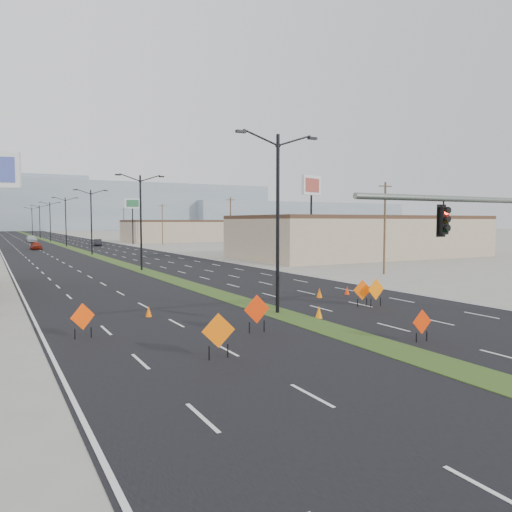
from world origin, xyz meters
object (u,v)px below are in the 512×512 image
streetlight_0 (278,217)px  car_far (31,239)px  construction_sign_1 (218,332)px  cone_3 (149,312)px  car_left (36,246)px  pole_sign_east_near (311,192)px  streetlight_6 (32,221)px  construction_sign_3 (422,323)px  construction_sign_4 (362,291)px  pole_sign_east_far (132,207)px  construction_sign_5 (376,290)px  streetlight_4 (50,220)px  streetlight_5 (40,220)px  cone_1 (319,293)px  streetlight_1 (141,219)px  car_mid (98,243)px  cone_2 (347,291)px  streetlight_3 (66,220)px  streetlight_2 (91,220)px  construction_sign_0 (83,318)px  cone_0 (319,312)px

streetlight_0 → car_far: streetlight_0 is taller
construction_sign_1 → cone_3: size_ratio=2.97×
car_left → pole_sign_east_near: bearing=-66.2°
streetlight_6 → construction_sign_3: 176.82m
construction_sign_1 → construction_sign_4: size_ratio=1.07×
cone_3 → pole_sign_east_far: bearing=75.9°
construction_sign_5 → car_left: bearing=96.2°
streetlight_4 → pole_sign_east_near: size_ratio=0.95×
streetlight_5 → streetlight_6: same height
car_far → construction_sign_4: (10.17, -112.63, 0.16)m
construction_sign_4 → pole_sign_east_near: bearing=71.1°
cone_1 → cone_3: size_ratio=1.16×
streetlight_4 → construction_sign_1: bearing=-93.3°
streetlight_1 → car_mid: streetlight_1 is taller
construction_sign_1 → cone_2: (14.79, 10.79, -0.74)m
construction_sign_3 → construction_sign_5: bearing=60.9°
streetlight_3 → car_far: 28.78m
streetlight_2 → streetlight_4: (0.00, 56.00, 0.00)m
car_mid → construction_sign_1: construction_sign_1 is taller
car_left → cone_3: size_ratio=7.16×
streetlight_6 → car_mid: (6.20, -84.12, -4.70)m
car_mid → construction_sign_5: bearing=-82.7°
car_mid → construction_sign_0: size_ratio=2.73×
streetlight_3 → car_left: 12.07m
streetlight_2 → streetlight_6: bearing=90.0°
construction_sign_1 → construction_sign_0: bearing=128.7°
construction_sign_1 → streetlight_1: bearing=84.0°
streetlight_0 → construction_sign_5: (6.33, -1.05, -4.40)m
streetlight_1 → construction_sign_1: size_ratio=5.70×
streetlight_5 → pole_sign_east_near: pole_sign_east_near is taller
streetlight_5 → streetlight_2: bearing=-90.0°
streetlight_1 → car_mid: (6.20, 55.88, -4.70)m
streetlight_6 → cone_0: streetlight_6 is taller
streetlight_3 → car_left: size_ratio=2.36×
streetlight_4 → construction_sign_5: (6.33, -113.05, -4.40)m
streetlight_2 → cone_2: (7.99, -52.24, -5.12)m
car_mid → cone_0: (-5.02, -86.23, -0.38)m
construction_sign_3 → pole_sign_east_near: pole_sign_east_near is taller
car_left → cone_3: car_left is taller
streetlight_3 → construction_sign_3: streetlight_3 is taller
streetlight_0 → car_mid: (6.20, 83.88, -4.70)m
streetlight_1 → construction_sign_3: size_ratio=7.08×
streetlight_0 → construction_sign_4: 7.23m
streetlight_1 → cone_3: bearing=-104.7°
car_far → cone_2: car_far is taller
cone_3 → construction_sign_4: bearing=-13.4°
construction_sign_3 → cone_1: size_ratio=2.06×
car_mid → construction_sign_0: (-16.92, -85.02, 0.22)m
streetlight_0 → pole_sign_east_far: (14.71, 87.98, 3.05)m
streetlight_2 → construction_sign_3: 64.94m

